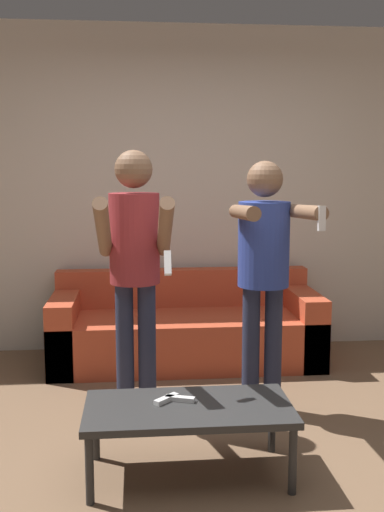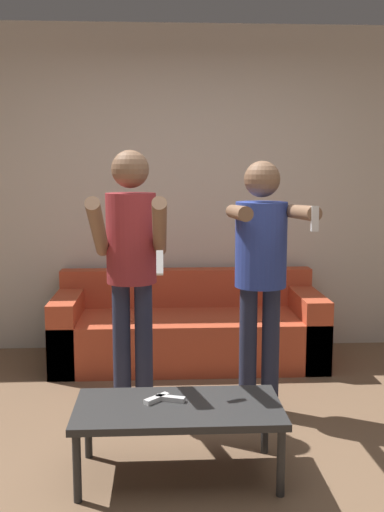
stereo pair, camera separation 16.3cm
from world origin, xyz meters
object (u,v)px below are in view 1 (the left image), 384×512
person_standing_right (264,258)px  coffee_table (189,412)px  person_standing_left (135,255)px  remote_near (180,399)px  couch (186,330)px  remote_far (166,399)px

person_standing_right → coffee_table: 1.13m
person_standing_right → coffee_table: (-0.53, -0.74, -0.66)m
coffee_table → person_standing_left: bearing=109.1°
remote_near → couch: bearing=84.3°
remote_near → remote_far: 0.07m
person_standing_right → couch: bearing=110.2°
person_standing_left → person_standing_right: size_ratio=1.04×
person_standing_left → person_standing_right: (0.79, -0.00, -0.03)m
person_standing_right → person_standing_left: bearing=179.9°
person_standing_left → remote_near: size_ratio=10.68×
person_standing_left → remote_far: 0.94m
coffee_table → remote_near: (-0.04, 0.06, 0.05)m
person_standing_right → remote_far: 1.11m
person_standing_right → remote_near: bearing=-129.8°
couch → coffee_table: 1.82m
person_standing_left → coffee_table: size_ratio=1.60×
person_standing_left → coffee_table: bearing=-70.9°
couch → remote_far: (-0.24, -1.75, 0.13)m
coffee_table → remote_near: size_ratio=6.70×
couch → person_standing_right: size_ratio=1.33×
person_standing_left → remote_far: bearing=-77.5°
couch → remote_near: couch is taller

